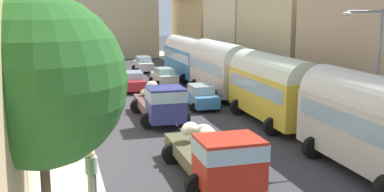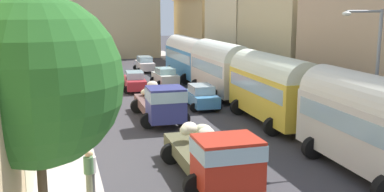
{
  "view_description": "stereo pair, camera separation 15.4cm",
  "coord_description": "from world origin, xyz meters",
  "px_view_note": "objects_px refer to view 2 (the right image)",
  "views": [
    {
      "loc": [
        -7.45,
        -8.46,
        6.74
      ],
      "look_at": [
        0.0,
        16.56,
        1.7
      ],
      "focal_mm": 42.55,
      "sensor_mm": 36.0,
      "label": 1
    },
    {
      "loc": [
        -7.3,
        -8.51,
        6.74
      ],
      "look_at": [
        0.0,
        16.56,
        1.7
      ],
      "focal_mm": 42.55,
      "sensor_mm": 36.0,
      "label": 2
    }
  ],
  "objects_px": {
    "cargo_truck_0": "(214,154)",
    "car_3": "(201,96)",
    "pedestrian_0": "(56,99)",
    "car_0": "(135,81)",
    "cargo_truck_1": "(161,102)",
    "car_1": "(111,64)",
    "car_2": "(106,58)",
    "car_5": "(145,64)",
    "streetlamp_near": "(372,69)",
    "parked_bus_2": "(220,66)",
    "pedestrian_2": "(89,172)",
    "car_4": "(165,76)",
    "parked_bus_3": "(189,56)",
    "pedestrian_1": "(91,172)",
    "parked_bus_0": "(372,121)",
    "parked_bus_1": "(272,85)"
  },
  "relations": [
    {
      "from": "parked_bus_2",
      "to": "car_4",
      "type": "bearing_deg",
      "value": 115.09
    },
    {
      "from": "parked_bus_3",
      "to": "parked_bus_2",
      "type": "bearing_deg",
      "value": -90.0
    },
    {
      "from": "cargo_truck_0",
      "to": "car_2",
      "type": "xyz_separation_m",
      "value": [
        -0.13,
        40.15,
        -0.43
      ]
    },
    {
      "from": "car_1",
      "to": "car_2",
      "type": "xyz_separation_m",
      "value": [
        0.14,
        6.31,
        -0.02
      ]
    },
    {
      "from": "car_4",
      "to": "pedestrian_2",
      "type": "distance_m",
      "value": 25.15
    },
    {
      "from": "parked_bus_0",
      "to": "car_5",
      "type": "xyz_separation_m",
      "value": [
        -3.13,
        33.46,
        -1.48
      ]
    },
    {
      "from": "streetlamp_near",
      "to": "pedestrian_1",
      "type": "bearing_deg",
      "value": -173.76
    },
    {
      "from": "parked_bus_1",
      "to": "cargo_truck_0",
      "type": "relative_size",
      "value": 1.27
    },
    {
      "from": "cargo_truck_1",
      "to": "pedestrian_0",
      "type": "bearing_deg",
      "value": 149.63
    },
    {
      "from": "parked_bus_1",
      "to": "cargo_truck_1",
      "type": "xyz_separation_m",
      "value": [
        -6.26,
        2.01,
        -1.06
      ]
    },
    {
      "from": "parked_bus_0",
      "to": "car_2",
      "type": "height_order",
      "value": "parked_bus_0"
    },
    {
      "from": "car_0",
      "to": "pedestrian_2",
      "type": "distance_m",
      "value": 22.29
    },
    {
      "from": "cargo_truck_0",
      "to": "car_3",
      "type": "bearing_deg",
      "value": 74.77
    },
    {
      "from": "streetlamp_near",
      "to": "parked_bus_2",
      "type": "bearing_deg",
      "value": 95.84
    },
    {
      "from": "car_2",
      "to": "car_5",
      "type": "height_order",
      "value": "car_5"
    },
    {
      "from": "car_3",
      "to": "pedestrian_1",
      "type": "height_order",
      "value": "pedestrian_1"
    },
    {
      "from": "cargo_truck_1",
      "to": "car_1",
      "type": "xyz_separation_m",
      "value": [
        -0.33,
        23.86,
        -0.47
      ]
    },
    {
      "from": "parked_bus_1",
      "to": "streetlamp_near",
      "type": "distance_m",
      "value": 7.12
    },
    {
      "from": "parked_bus_0",
      "to": "car_3",
      "type": "xyz_separation_m",
      "value": [
        -2.72,
        14.23,
        -1.5
      ]
    },
    {
      "from": "parked_bus_3",
      "to": "streetlamp_near",
      "type": "bearing_deg",
      "value": -86.28
    },
    {
      "from": "car_2",
      "to": "car_3",
      "type": "height_order",
      "value": "car_3"
    },
    {
      "from": "car_3",
      "to": "pedestrian_1",
      "type": "bearing_deg",
      "value": -122.0
    },
    {
      "from": "car_4",
      "to": "streetlamp_near",
      "type": "height_order",
      "value": "streetlamp_near"
    },
    {
      "from": "car_1",
      "to": "pedestrian_2",
      "type": "height_order",
      "value": "pedestrian_2"
    },
    {
      "from": "pedestrian_2",
      "to": "streetlamp_near",
      "type": "bearing_deg",
      "value": 7.87
    },
    {
      "from": "car_4",
      "to": "pedestrian_1",
      "type": "bearing_deg",
      "value": -109.08
    },
    {
      "from": "cargo_truck_1",
      "to": "pedestrian_0",
      "type": "xyz_separation_m",
      "value": [
        -6.03,
        3.54,
        -0.16
      ]
    },
    {
      "from": "parked_bus_3",
      "to": "pedestrian_1",
      "type": "relative_size",
      "value": 5.62
    },
    {
      "from": "parked_bus_0",
      "to": "pedestrian_0",
      "type": "relative_size",
      "value": 4.3
    },
    {
      "from": "cargo_truck_1",
      "to": "pedestrian_2",
      "type": "xyz_separation_m",
      "value": [
        -4.88,
        -10.48,
        -0.14
      ]
    },
    {
      "from": "parked_bus_3",
      "to": "streetlamp_near",
      "type": "xyz_separation_m",
      "value": [
        1.61,
        -24.71,
        1.78
      ]
    },
    {
      "from": "parked_bus_2",
      "to": "car_1",
      "type": "xyz_separation_m",
      "value": [
        -6.6,
        16.86,
        -1.58
      ]
    },
    {
      "from": "cargo_truck_0",
      "to": "pedestrian_2",
      "type": "distance_m",
      "value": 4.85
    },
    {
      "from": "cargo_truck_1",
      "to": "pedestrian_0",
      "type": "distance_m",
      "value": 7.0
    },
    {
      "from": "parked_bus_3",
      "to": "pedestrian_0",
      "type": "distance_m",
      "value": 17.55
    },
    {
      "from": "car_0",
      "to": "car_4",
      "type": "xyz_separation_m",
      "value": [
        3.07,
        2.08,
        -0.03
      ]
    },
    {
      "from": "pedestrian_1",
      "to": "car_1",
      "type": "bearing_deg",
      "value": 82.53
    },
    {
      "from": "cargo_truck_1",
      "to": "pedestrian_1",
      "type": "relative_size",
      "value": 3.96
    },
    {
      "from": "cargo_truck_1",
      "to": "car_4",
      "type": "distance_m",
      "value": 13.71
    },
    {
      "from": "parked_bus_0",
      "to": "pedestrian_0",
      "type": "bearing_deg",
      "value": 130.22
    },
    {
      "from": "pedestrian_0",
      "to": "car_0",
      "type": "bearing_deg",
      "value": 50.75
    },
    {
      "from": "parked_bus_1",
      "to": "pedestrian_1",
      "type": "relative_size",
      "value": 4.77
    },
    {
      "from": "parked_bus_3",
      "to": "car_2",
      "type": "relative_size",
      "value": 2.46
    },
    {
      "from": "car_1",
      "to": "streetlamp_near",
      "type": "bearing_deg",
      "value": -75.86
    },
    {
      "from": "car_0",
      "to": "car_1",
      "type": "relative_size",
      "value": 1.18
    },
    {
      "from": "car_5",
      "to": "streetlamp_near",
      "type": "relative_size",
      "value": 0.63
    },
    {
      "from": "parked_bus_2",
      "to": "pedestrian_2",
      "type": "distance_m",
      "value": 20.76
    },
    {
      "from": "car_3",
      "to": "pedestrian_2",
      "type": "xyz_separation_m",
      "value": [
        -8.42,
        -13.7,
        0.3
      ]
    },
    {
      "from": "parked_bus_0",
      "to": "parked_bus_1",
      "type": "distance_m",
      "value": 9.0
    },
    {
      "from": "parked_bus_1",
      "to": "car_5",
      "type": "bearing_deg",
      "value": 97.29
    }
  ]
}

